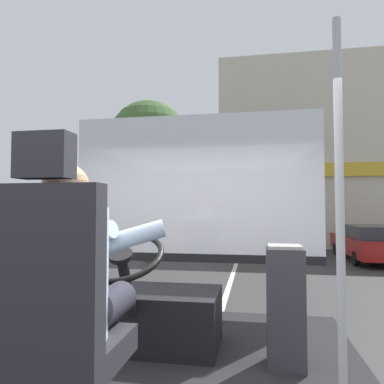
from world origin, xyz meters
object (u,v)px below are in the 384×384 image
steering_console (144,315)px  parked_car_red (370,242)px  driver_seat (56,319)px  handrail_pole (340,209)px  bus_driver (72,274)px  fare_box (285,306)px

steering_console → parked_car_red: bearing=66.0°
parked_car_red → driver_seat: bearing=-111.9°
steering_console → handrail_pole: 1.58m
bus_driver → parked_car_red: bearing=67.9°
fare_box → parked_car_red: bearing=70.9°
bus_driver → parked_car_red: 12.67m
steering_console → fare_box: bearing=-9.6°
steering_console → parked_car_red: steering_console is taller
driver_seat → steering_console: driver_seat is taller
bus_driver → parked_car_red: (4.75, 11.71, -0.91)m
driver_seat → bus_driver: size_ratio=1.71×
parked_car_red → handrail_pole: bearing=-107.3°
driver_seat → fare_box: bearing=45.2°
driver_seat → handrail_pole: 1.44m
bus_driver → steering_console: (-0.00, 1.05, -0.49)m
bus_driver → steering_console: bus_driver is taller
driver_seat → fare_box: (1.00, 1.00, -0.17)m
fare_box → steering_console: bearing=170.4°
bus_driver → parked_car_red: size_ratio=0.17×
driver_seat → steering_console: (-0.00, 1.17, -0.33)m
bus_driver → fare_box: 1.37m
handrail_pole → fare_box: bearing=119.5°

